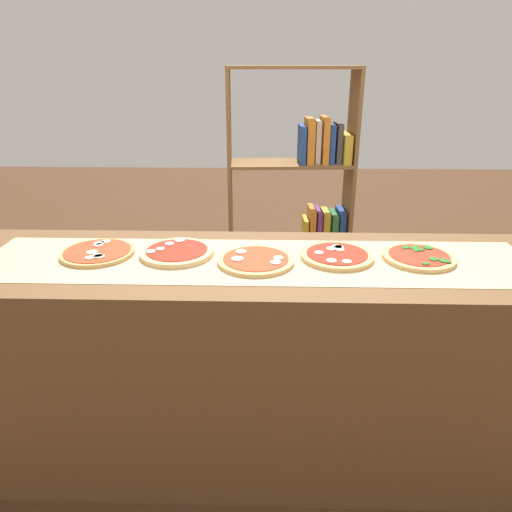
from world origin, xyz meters
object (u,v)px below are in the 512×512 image
(pizza_mozzarella_3, at_px, (337,255))
(bookshelf, at_px, (304,212))
(pizza_mozzarella_0, at_px, (98,252))
(pizza_mozzarella_2, at_px, (256,260))
(pizza_spinach_4, at_px, (419,257))
(pizza_mozzarella_1, at_px, (177,252))

(pizza_mozzarella_3, relative_size, bookshelf, 0.18)
(bookshelf, bearing_deg, pizza_mozzarella_0, -129.88)
(pizza_mozzarella_3, height_order, bookshelf, bookshelf)
(pizza_mozzarella_2, xyz_separation_m, pizza_mozzarella_3, (0.31, 0.05, 0.00))
(pizza_spinach_4, height_order, bookshelf, bookshelf)
(pizza_mozzarella_2, bearing_deg, pizza_mozzarella_0, 174.41)
(pizza_mozzarella_1, relative_size, bookshelf, 0.18)
(pizza_mozzarella_2, height_order, pizza_mozzarella_3, pizza_mozzarella_3)
(pizza_mozzarella_0, distance_m, pizza_spinach_4, 1.25)
(pizza_mozzarella_3, relative_size, pizza_spinach_4, 1.03)
(pizza_mozzarella_1, bearing_deg, pizza_mozzarella_2, -12.49)
(pizza_mozzarella_1, bearing_deg, pizza_mozzarella_0, -178.49)
(pizza_mozzarella_1, xyz_separation_m, pizza_spinach_4, (0.94, -0.02, -0.00))
(pizza_mozzarella_0, height_order, pizza_spinach_4, pizza_spinach_4)
(pizza_mozzarella_0, xyz_separation_m, pizza_mozzarella_1, (0.31, 0.01, 0.00))
(pizza_spinach_4, xyz_separation_m, bookshelf, (-0.36, 1.08, -0.16))
(pizza_spinach_4, bearing_deg, pizza_mozzarella_2, -175.44)
(pizza_mozzarella_0, bearing_deg, pizza_spinach_4, -0.51)
(pizza_mozzarella_2, relative_size, pizza_mozzarella_3, 1.03)
(pizza_mozzarella_1, height_order, pizza_mozzarella_3, pizza_mozzarella_1)
(pizza_mozzarella_0, bearing_deg, pizza_mozzarella_3, -0.43)
(pizza_mozzarella_3, xyz_separation_m, bookshelf, (-0.05, 1.07, -0.16))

